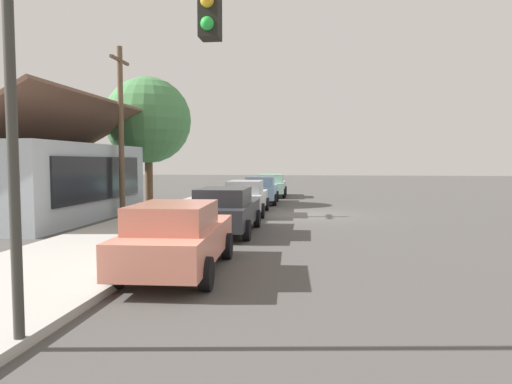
{
  "coord_description": "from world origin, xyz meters",
  "views": [
    {
      "loc": [
        -21.24,
        -0.23,
        2.49
      ],
      "look_at": [
        -0.59,
        2.33,
        1.09
      ],
      "focal_mm": 32.16,
      "sensor_mm": 36.0,
      "label": 1
    }
  ],
  "objects_px": {
    "car_silver": "(246,197)",
    "car_charcoal": "(226,210)",
    "car_coral": "(178,237)",
    "utility_pole_wooden": "(121,129)",
    "car_seafoam": "(272,185)",
    "car_skyblue": "(261,190)",
    "shade_tree": "(148,121)",
    "traffic_light_main": "(89,81)",
    "fire_hydrant_red": "(233,197)"
  },
  "relations": [
    {
      "from": "utility_pole_wooden",
      "to": "fire_hydrant_red",
      "type": "distance_m",
      "value": 7.74
    },
    {
      "from": "shade_tree",
      "to": "utility_pole_wooden",
      "type": "height_order",
      "value": "utility_pole_wooden"
    },
    {
      "from": "car_charcoal",
      "to": "shade_tree",
      "type": "bearing_deg",
      "value": 32.69
    },
    {
      "from": "car_coral",
      "to": "fire_hydrant_red",
      "type": "relative_size",
      "value": 6.7
    },
    {
      "from": "car_charcoal",
      "to": "utility_pole_wooden",
      "type": "relative_size",
      "value": 0.64
    },
    {
      "from": "car_coral",
      "to": "car_silver",
      "type": "height_order",
      "value": "same"
    },
    {
      "from": "car_charcoal",
      "to": "utility_pole_wooden",
      "type": "bearing_deg",
      "value": 52.99
    },
    {
      "from": "car_charcoal",
      "to": "car_seafoam",
      "type": "height_order",
      "value": "same"
    },
    {
      "from": "car_charcoal",
      "to": "shade_tree",
      "type": "relative_size",
      "value": 0.67
    },
    {
      "from": "car_silver",
      "to": "shade_tree",
      "type": "relative_size",
      "value": 0.68
    },
    {
      "from": "car_silver",
      "to": "car_charcoal",
      "type": "bearing_deg",
      "value": 179.35
    },
    {
      "from": "car_charcoal",
      "to": "fire_hydrant_red",
      "type": "height_order",
      "value": "car_charcoal"
    },
    {
      "from": "shade_tree",
      "to": "car_seafoam",
      "type": "bearing_deg",
      "value": -42.25
    },
    {
      "from": "car_coral",
      "to": "utility_pole_wooden",
      "type": "height_order",
      "value": "utility_pole_wooden"
    },
    {
      "from": "shade_tree",
      "to": "traffic_light_main",
      "type": "xyz_separation_m",
      "value": [
        -19.48,
        -6.43,
        -1.27
      ]
    },
    {
      "from": "shade_tree",
      "to": "fire_hydrant_red",
      "type": "relative_size",
      "value": 10.11
    },
    {
      "from": "car_coral",
      "to": "traffic_light_main",
      "type": "distance_m",
      "value": 5.09
    },
    {
      "from": "utility_pole_wooden",
      "to": "car_coral",
      "type": "bearing_deg",
      "value": -150.61
    },
    {
      "from": "car_seafoam",
      "to": "fire_hydrant_red",
      "type": "bearing_deg",
      "value": 165.1
    },
    {
      "from": "car_skyblue",
      "to": "car_coral",
      "type": "bearing_deg",
      "value": 178.18
    },
    {
      "from": "car_charcoal",
      "to": "shade_tree",
      "type": "distance_m",
      "value": 12.02
    },
    {
      "from": "car_seafoam",
      "to": "shade_tree",
      "type": "xyz_separation_m",
      "value": [
        -6.98,
        6.34,
        3.95
      ]
    },
    {
      "from": "car_silver",
      "to": "car_skyblue",
      "type": "distance_m",
      "value": 5.48
    },
    {
      "from": "car_charcoal",
      "to": "traffic_light_main",
      "type": "height_order",
      "value": "traffic_light_main"
    },
    {
      "from": "shade_tree",
      "to": "utility_pole_wooden",
      "type": "xyz_separation_m",
      "value": [
        -5.46,
        -0.77,
        -0.83
      ]
    },
    {
      "from": "shade_tree",
      "to": "traffic_light_main",
      "type": "bearing_deg",
      "value": -161.74
    },
    {
      "from": "car_charcoal",
      "to": "utility_pole_wooden",
      "type": "xyz_separation_m",
      "value": [
        4.03,
        5.46,
        3.11
      ]
    },
    {
      "from": "car_silver",
      "to": "fire_hydrant_red",
      "type": "height_order",
      "value": "car_silver"
    },
    {
      "from": "shade_tree",
      "to": "utility_pole_wooden",
      "type": "relative_size",
      "value": 0.96
    },
    {
      "from": "traffic_light_main",
      "to": "car_charcoal",
      "type": "bearing_deg",
      "value": 1.13
    },
    {
      "from": "utility_pole_wooden",
      "to": "car_silver",
      "type": "bearing_deg",
      "value": -72.44
    },
    {
      "from": "car_skyblue",
      "to": "fire_hydrant_red",
      "type": "xyz_separation_m",
      "value": [
        -1.5,
        1.41,
        -0.32
      ]
    },
    {
      "from": "car_skyblue",
      "to": "car_seafoam",
      "type": "height_order",
      "value": "same"
    },
    {
      "from": "car_seafoam",
      "to": "car_skyblue",
      "type": "bearing_deg",
      "value": 176.41
    },
    {
      "from": "car_silver",
      "to": "fire_hydrant_red",
      "type": "bearing_deg",
      "value": 16.71
    },
    {
      "from": "car_seafoam",
      "to": "car_coral",
      "type": "bearing_deg",
      "value": 177.88
    },
    {
      "from": "car_coral",
      "to": "traffic_light_main",
      "type": "relative_size",
      "value": 0.91
    },
    {
      "from": "car_silver",
      "to": "traffic_light_main",
      "type": "distance_m",
      "value": 15.94
    },
    {
      "from": "car_charcoal",
      "to": "fire_hydrant_red",
      "type": "xyz_separation_m",
      "value": [
        9.7,
        1.46,
        -0.32
      ]
    },
    {
      "from": "car_silver",
      "to": "car_skyblue",
      "type": "bearing_deg",
      "value": -2.62
    },
    {
      "from": "traffic_light_main",
      "to": "fire_hydrant_red",
      "type": "bearing_deg",
      "value": 4.82
    },
    {
      "from": "car_coral",
      "to": "car_seafoam",
      "type": "relative_size",
      "value": 1.02
    },
    {
      "from": "utility_pole_wooden",
      "to": "shade_tree",
      "type": "bearing_deg",
      "value": 8.01
    },
    {
      "from": "traffic_light_main",
      "to": "car_skyblue",
      "type": "bearing_deg",
      "value": 0.68
    },
    {
      "from": "car_silver",
      "to": "traffic_light_main",
      "type": "height_order",
      "value": "traffic_light_main"
    },
    {
      "from": "car_skyblue",
      "to": "shade_tree",
      "type": "relative_size",
      "value": 0.61
    },
    {
      "from": "car_coral",
      "to": "shade_tree",
      "type": "relative_size",
      "value": 0.66
    },
    {
      "from": "car_charcoal",
      "to": "car_skyblue",
      "type": "height_order",
      "value": "same"
    },
    {
      "from": "shade_tree",
      "to": "fire_hydrant_red",
      "type": "bearing_deg",
      "value": -87.5
    },
    {
      "from": "fire_hydrant_red",
      "to": "car_skyblue",
      "type": "bearing_deg",
      "value": -43.24
    }
  ]
}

